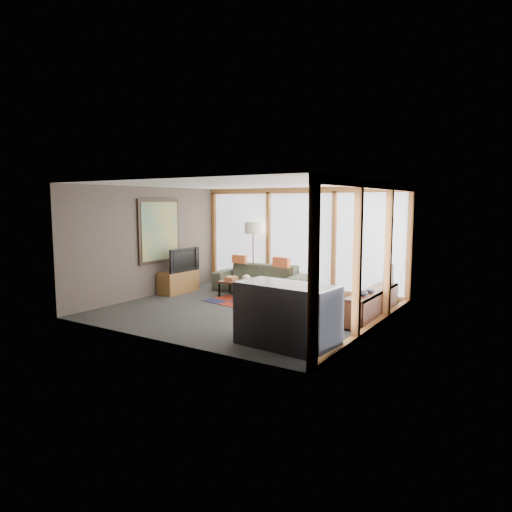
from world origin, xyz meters
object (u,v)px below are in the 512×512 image
Objects in this scene: floor_lamp at (253,255)px; television at (182,260)px; bar_counter at (287,316)px; coffee_table at (243,289)px; sofa at (260,278)px; bookshelf at (372,305)px; tv_console at (178,282)px.

television is at bearing -129.79° from floor_lamp.
coffee_table is at bearing 139.18° from bar_counter.
coffee_table is 1.74m from television.
sofa is 0.80m from coffee_table.
tv_console is at bearing -179.17° from bookshelf.
sofa is 0.68m from floor_lamp.
sofa is at bearing -34.20° from floor_lamp.
bookshelf is at bearing 0.83° from tv_console.
bookshelf is 2.15× the size of television.
sofa is 2.14× the size of tv_console.
coffee_table is at bearing -69.27° from floor_lamp.
floor_lamp reaches higher than sofa.
television is (-4.80, -0.05, 0.56)m from bookshelf.
sofa is at bearing -51.07° from television.
coffee_table is 1.11× the size of television.
television is (-1.54, -1.18, 0.49)m from sofa.
television is 0.64× the size of bar_counter.
sofa is at bearing 36.43° from tv_console.
coffee_table is at bearing 173.82° from bookshelf.
television is at bearing 155.92° from bar_counter.
tv_console is at bearing -165.87° from coffee_table.
bookshelf reaches higher than tv_console.
floor_lamp is at bearing 159.18° from bookshelf.
bar_counter reaches higher than bookshelf.
sofa is 1.32× the size of floor_lamp.
bar_counter is at bearing -45.84° from coffee_table.
sofa is 2.03m from tv_console.
television is at bearing -148.33° from sofa.
tv_console is 0.69× the size of bar_counter.
television reaches higher than bar_counter.
coffee_table is at bearing 14.13° from tv_console.
television is at bearing -179.45° from bookshelf.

